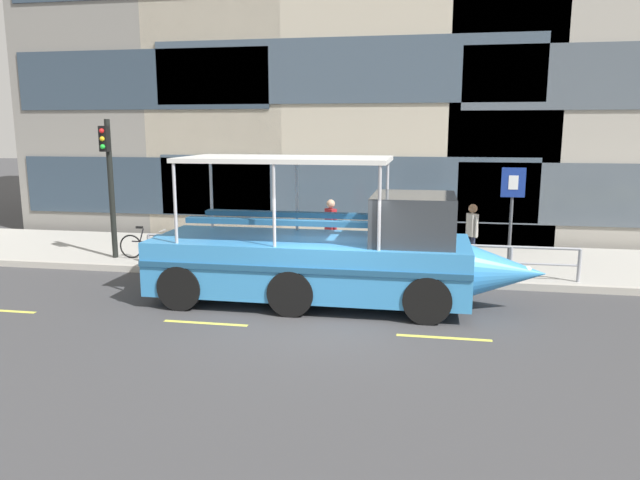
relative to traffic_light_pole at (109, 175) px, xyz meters
The scene contains 11 objects.
ground_plane 8.49m from the traffic_light_pole, 29.24° to the right, with size 120.00×120.00×0.00m, color #3D3D3F.
sidewalk 7.66m from the traffic_light_pole, 13.24° to the left, with size 32.00×4.80×0.18m, color #A8A59E.
curb_edge 7.53m from the traffic_light_pole, ahead, with size 32.00×0.18×0.18m, color #B2ADA3.
lane_centreline 8.87m from the traffic_light_pole, 33.75° to the right, with size 25.80×0.12×0.01m.
curb_guardrail 7.34m from the traffic_light_pole, ahead, with size 11.53×0.09×0.86m.
traffic_light_pole is the anchor object (origin of this frame).
parking_sign 11.21m from the traffic_light_pole, ahead, with size 0.60×0.12×2.77m.
leaned_bicycle 2.31m from the traffic_light_pole, ahead, with size 1.74×0.46×0.96m.
duck_tour_boat 7.63m from the traffic_light_pole, 21.69° to the right, with size 8.90×2.56×3.31m.
pedestrian_near_bow 10.37m from the traffic_light_pole, ahead, with size 0.32×0.46×1.75m.
pedestrian_mid_left 6.53m from the traffic_light_pole, ahead, with size 0.40×0.37×1.77m.
Camera 1 is at (2.03, -11.83, 3.93)m, focal length 33.41 mm.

